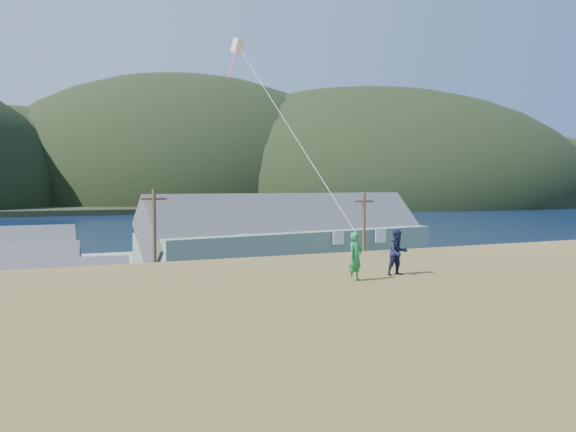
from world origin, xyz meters
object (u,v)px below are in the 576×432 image
object	(u,v)px
shed_white	(65,303)
kite_flyer_navy	(398,252)
lodge	(293,241)
wharf	(52,265)
shed_palegreen_far	(15,260)
shed_palegreen_near	(15,284)
kite_flyer_green	(355,257)

from	to	relation	value
shed_white	kite_flyer_navy	world-z (taller)	kite_flyer_navy
lodge	wharf	bearing A→B (deg)	130.54
wharf	kite_flyer_navy	bearing A→B (deg)	-80.79
shed_white	shed_palegreen_far	distance (m)	21.79
shed_palegreen_near	lodge	bearing A→B (deg)	20.62
shed_palegreen_far	kite_flyer_navy	bearing A→B (deg)	-74.07
shed_palegreen_near	shed_palegreen_far	bearing A→B (deg)	98.79
wharf	shed_palegreen_near	size ratio (longest dim) A/B	2.59
wharf	shed_palegreen_near	distance (m)	26.41
shed_palegreen_near	shed_palegreen_far	distance (m)	12.97
kite_flyer_green	wharf	bearing A→B (deg)	75.03
shed_palegreen_far	kite_flyer_green	size ratio (longest dim) A/B	7.61
lodge	shed_white	world-z (taller)	lodge
shed_palegreen_far	wharf	bearing A→B (deg)	75.37
shed_palegreen_near	shed_white	distance (m)	9.12
shed_white	shed_palegreen_near	bearing A→B (deg)	120.08
wharf	shed_white	distance (m)	34.72
wharf	kite_flyer_navy	size ratio (longest dim) A/B	17.79
lodge	shed_palegreen_far	size ratio (longest dim) A/B	2.97
lodge	kite_flyer_green	xyz separation A→B (m)	(-15.59, -39.45, 3.60)
wharf	kite_flyer_navy	xyz separation A→B (m)	(9.52, -58.69, 7.48)
lodge	kite_flyer_navy	distance (m)	41.57
kite_flyer_green	kite_flyer_navy	bearing A→B (deg)	-9.88
lodge	shed_white	bearing A→B (deg)	-156.16
shed_palegreen_near	wharf	bearing A→B (deg)	90.19
lodge	kite_flyer_navy	xyz separation A→B (m)	(-13.79, -39.05, 3.60)
shed_palegreen_near	shed_palegreen_far	world-z (taller)	shed_palegreen_far
shed_palegreen_near	shed_palegreen_far	xyz separation A→B (m)	(-0.48, 12.96, 0.27)
shed_white	shed_palegreen_far	size ratio (longest dim) A/B	0.79
shed_palegreen_far	shed_palegreen_near	bearing A→B (deg)	-87.87
lodge	shed_palegreen_near	bearing A→B (deg)	-175.40
kite_flyer_navy	shed_white	bearing A→B (deg)	111.60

